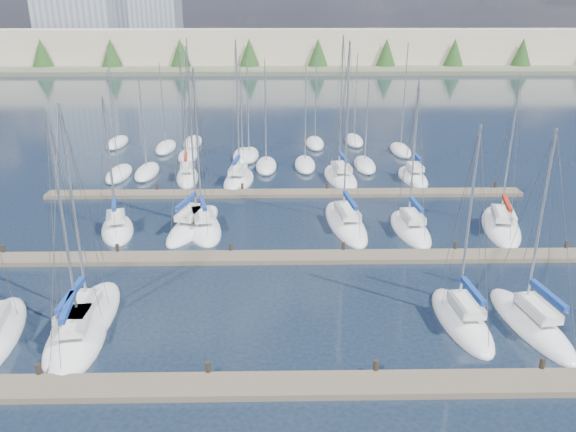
{
  "coord_description": "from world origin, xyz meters",
  "views": [
    {
      "loc": [
        -0.61,
        -19.45,
        16.77
      ],
      "look_at": [
        0.0,
        14.0,
        4.0
      ],
      "focal_mm": 35.0,
      "sensor_mm": 36.0,
      "label": 1
    }
  ],
  "objects_px": {
    "sailboat_k": "(346,222)",
    "sailboat_o": "(239,180)",
    "sailboat_i": "(193,225)",
    "sailboat_n": "(187,176)",
    "sailboat_c": "(77,337)",
    "sailboat_e": "(461,320)",
    "sailboat_b": "(84,322)",
    "sailboat_l": "(410,228)",
    "sailboat_h": "(117,229)",
    "sailboat_q": "(413,177)",
    "sailboat_p": "(340,177)",
    "sailboat_f": "(531,323)",
    "sailboat_j": "(203,227)",
    "sailboat_m": "(501,226)"
  },
  "relations": [
    {
      "from": "sailboat_l",
      "to": "sailboat_p",
      "type": "bearing_deg",
      "value": 103.04
    },
    {
      "from": "sailboat_k",
      "to": "sailboat_m",
      "type": "distance_m",
      "value": 12.29
    },
    {
      "from": "sailboat_c",
      "to": "sailboat_q",
      "type": "distance_m",
      "value": 37.64
    },
    {
      "from": "sailboat_q",
      "to": "sailboat_p",
      "type": "distance_m",
      "value": 7.38
    },
    {
      "from": "sailboat_c",
      "to": "sailboat_e",
      "type": "distance_m",
      "value": 20.95
    },
    {
      "from": "sailboat_n",
      "to": "sailboat_l",
      "type": "height_order",
      "value": "sailboat_n"
    },
    {
      "from": "sailboat_k",
      "to": "sailboat_l",
      "type": "bearing_deg",
      "value": -21.29
    },
    {
      "from": "sailboat_n",
      "to": "sailboat_h",
      "type": "xyz_separation_m",
      "value": [
        -3.35,
        -14.06,
        -0.02
      ]
    },
    {
      "from": "sailboat_n",
      "to": "sailboat_i",
      "type": "height_order",
      "value": "sailboat_i"
    },
    {
      "from": "sailboat_c",
      "to": "sailboat_i",
      "type": "relative_size",
      "value": 0.89
    },
    {
      "from": "sailboat_j",
      "to": "sailboat_h",
      "type": "distance_m",
      "value": 6.65
    },
    {
      "from": "sailboat_p",
      "to": "sailboat_i",
      "type": "bearing_deg",
      "value": -141.45
    },
    {
      "from": "sailboat_b",
      "to": "sailboat_m",
      "type": "bearing_deg",
      "value": 26.86
    },
    {
      "from": "sailboat_k",
      "to": "sailboat_f",
      "type": "xyz_separation_m",
      "value": [
        8.51,
        -15.32,
        -0.0
      ]
    },
    {
      "from": "sailboat_k",
      "to": "sailboat_f",
      "type": "bearing_deg",
      "value": -67.0
    },
    {
      "from": "sailboat_m",
      "to": "sailboat_f",
      "type": "relative_size",
      "value": 1.07
    },
    {
      "from": "sailboat_l",
      "to": "sailboat_i",
      "type": "bearing_deg",
      "value": 173.23
    },
    {
      "from": "sailboat_n",
      "to": "sailboat_h",
      "type": "relative_size",
      "value": 1.19
    },
    {
      "from": "sailboat_m",
      "to": "sailboat_e",
      "type": "relative_size",
      "value": 1.06
    },
    {
      "from": "sailboat_i",
      "to": "sailboat_e",
      "type": "xyz_separation_m",
      "value": [
        16.99,
        -14.67,
        -0.01
      ]
    },
    {
      "from": "sailboat_b",
      "to": "sailboat_e",
      "type": "xyz_separation_m",
      "value": [
        21.02,
        -0.21,
        0.01
      ]
    },
    {
      "from": "sailboat_b",
      "to": "sailboat_f",
      "type": "bearing_deg",
      "value": -0.38
    },
    {
      "from": "sailboat_n",
      "to": "sailboat_q",
      "type": "relative_size",
      "value": 1.26
    },
    {
      "from": "sailboat_b",
      "to": "sailboat_e",
      "type": "bearing_deg",
      "value": 0.51
    },
    {
      "from": "sailboat_l",
      "to": "sailboat_h",
      "type": "distance_m",
      "value": 22.95
    },
    {
      "from": "sailboat_q",
      "to": "sailboat_e",
      "type": "bearing_deg",
      "value": -99.01
    },
    {
      "from": "sailboat_k",
      "to": "sailboat_q",
      "type": "bearing_deg",
      "value": 50.37
    },
    {
      "from": "sailboat_c",
      "to": "sailboat_e",
      "type": "relative_size",
      "value": 1.09
    },
    {
      "from": "sailboat_b",
      "to": "sailboat_m",
      "type": "height_order",
      "value": "sailboat_b"
    },
    {
      "from": "sailboat_c",
      "to": "sailboat_j",
      "type": "xyz_separation_m",
      "value": [
        4.75,
        15.47,
        0.0
      ]
    },
    {
      "from": "sailboat_k",
      "to": "sailboat_o",
      "type": "xyz_separation_m",
      "value": [
        -9.35,
        11.75,
        0.01
      ]
    },
    {
      "from": "sailboat_k",
      "to": "sailboat_b",
      "type": "relative_size",
      "value": 1.15
    },
    {
      "from": "sailboat_m",
      "to": "sailboat_f",
      "type": "height_order",
      "value": "sailboat_m"
    },
    {
      "from": "sailboat_o",
      "to": "sailboat_h",
      "type": "bearing_deg",
      "value": -118.29
    },
    {
      "from": "sailboat_l",
      "to": "sailboat_j",
      "type": "relative_size",
      "value": 0.9
    },
    {
      "from": "sailboat_p",
      "to": "sailboat_j",
      "type": "bearing_deg",
      "value": -138.53
    },
    {
      "from": "sailboat_h",
      "to": "sailboat_q",
      "type": "bearing_deg",
      "value": 12.9
    },
    {
      "from": "sailboat_k",
      "to": "sailboat_h",
      "type": "xyz_separation_m",
      "value": [
        -18.01,
        -1.08,
        -0.0
      ]
    },
    {
      "from": "sailboat_i",
      "to": "sailboat_q",
      "type": "bearing_deg",
      "value": 46.07
    },
    {
      "from": "sailboat_c",
      "to": "sailboat_l",
      "type": "xyz_separation_m",
      "value": [
        21.06,
        14.83,
        0.0
      ]
    },
    {
      "from": "sailboat_c",
      "to": "sailboat_i",
      "type": "height_order",
      "value": "sailboat_i"
    },
    {
      "from": "sailboat_q",
      "to": "sailboat_f",
      "type": "xyz_separation_m",
      "value": [
        0.22,
        -27.8,
        0.01
      ]
    },
    {
      "from": "sailboat_m",
      "to": "sailboat_p",
      "type": "distance_m",
      "value": 17.66
    },
    {
      "from": "sailboat_n",
      "to": "sailboat_q",
      "type": "xyz_separation_m",
      "value": [
        22.94,
        -0.49,
        -0.02
      ]
    },
    {
      "from": "sailboat_i",
      "to": "sailboat_n",
      "type": "bearing_deg",
      "value": 114.77
    },
    {
      "from": "sailboat_b",
      "to": "sailboat_p",
      "type": "xyz_separation_m",
      "value": [
        17.15,
        27.3,
        0.01
      ]
    },
    {
      "from": "sailboat_h",
      "to": "sailboat_b",
      "type": "bearing_deg",
      "value": -96.95
    },
    {
      "from": "sailboat_m",
      "to": "sailboat_i",
      "type": "bearing_deg",
      "value": -168.34
    },
    {
      "from": "sailboat_k",
      "to": "sailboat_b",
      "type": "distance_m",
      "value": 21.9
    },
    {
      "from": "sailboat_k",
      "to": "sailboat_e",
      "type": "distance_m",
      "value": 15.65
    }
  ]
}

